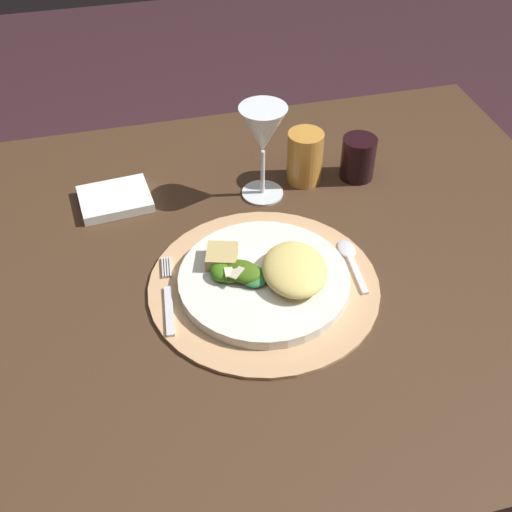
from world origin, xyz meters
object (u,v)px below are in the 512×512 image
object	(u,v)px
napkin	(115,199)
amber_tumbler	(305,157)
fork	(169,298)
wine_glass	(263,133)
dark_tumbler	(358,158)
dining_table	(260,322)
dinner_plate	(264,280)
spoon	(350,256)

from	to	relation	value
napkin	amber_tumbler	size ratio (longest dim) A/B	1.25
fork	wine_glass	xyz separation A→B (m)	(0.20, 0.23, 0.12)
fork	napkin	bearing A→B (deg)	101.98
dark_tumbler	dining_table	bearing A→B (deg)	-141.55
dinner_plate	spoon	world-z (taller)	dinner_plate
napkin	wine_glass	distance (m)	0.29
dinner_plate	napkin	xyz separation A→B (m)	(-0.20, 0.27, -0.01)
dinner_plate	wine_glass	size ratio (longest dim) A/B	1.50
dining_table	spoon	xyz separation A→B (m)	(0.14, -0.03, 0.15)
napkin	wine_glass	xyz separation A→B (m)	(0.26, -0.04, 0.12)
dinner_plate	amber_tumbler	bearing A→B (deg)	60.77
dinner_plate	fork	xyz separation A→B (m)	(-0.15, 0.00, -0.01)
spoon	wine_glass	world-z (taller)	wine_glass
amber_tumbler	spoon	bearing A→B (deg)	-88.48
dining_table	amber_tumbler	distance (m)	0.31
fork	wine_glass	size ratio (longest dim) A/B	0.95
dinner_plate	fork	size ratio (longest dim) A/B	1.58
spoon	amber_tumbler	bearing A→B (deg)	91.52
dinner_plate	dark_tumbler	bearing A→B (deg)	45.00
dining_table	amber_tumbler	xyz separation A→B (m)	(0.13, 0.20, 0.19)
dinner_plate	dark_tumbler	world-z (taller)	dark_tumbler
fork	napkin	xyz separation A→B (m)	(-0.06, 0.27, 0.00)
dining_table	dinner_plate	distance (m)	0.17
dining_table	amber_tumbler	world-z (taller)	amber_tumbler
spoon	wine_glass	xyz separation A→B (m)	(-0.09, 0.21, 0.12)
napkin	amber_tumbler	distance (m)	0.35
spoon	wine_glass	distance (m)	0.26
dinner_plate	spoon	bearing A→B (deg)	9.38
dining_table	amber_tumbler	bearing A→B (deg)	55.96
wine_glass	dark_tumbler	world-z (taller)	wine_glass
dining_table	dinner_plate	bearing A→B (deg)	-98.50
dinner_plate	napkin	world-z (taller)	dinner_plate
wine_glass	dark_tumbler	xyz separation A→B (m)	(0.18, 0.01, -0.09)
dinner_plate	dark_tumbler	size ratio (longest dim) A/B	3.25
fork	amber_tumbler	world-z (taller)	amber_tumbler
spoon	dark_tumbler	distance (m)	0.24
dinner_plate	wine_glass	bearing A→B (deg)	76.04
spoon	dinner_plate	bearing A→B (deg)	-170.62
dark_tumbler	spoon	bearing A→B (deg)	-113.09
dark_tumbler	napkin	bearing A→B (deg)	176.51
amber_tumbler	fork	bearing A→B (deg)	-138.94
spoon	amber_tumbler	distance (m)	0.23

